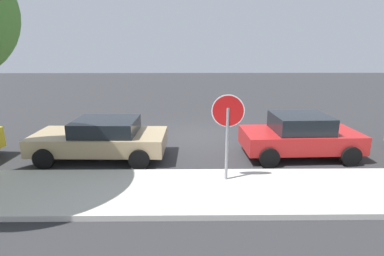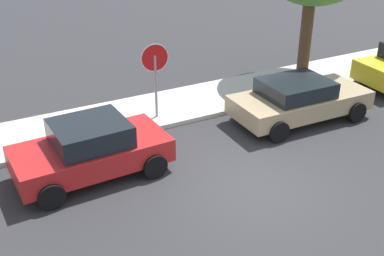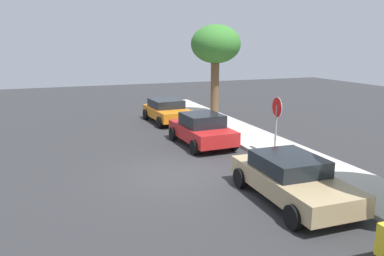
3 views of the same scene
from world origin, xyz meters
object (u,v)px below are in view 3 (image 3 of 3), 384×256
(parked_car_orange, at_px, (167,110))
(fire_hydrant, at_px, (211,121))
(parked_car_tan, at_px, (291,178))
(street_tree_near_corner, at_px, (216,46))
(parked_car_red, at_px, (202,129))
(stop_sign, at_px, (277,116))

(parked_car_orange, distance_m, fire_hydrant, 2.86)
(parked_car_tan, xyz_separation_m, street_tree_near_corner, (-12.28, 3.09, 3.72))
(parked_car_red, bearing_deg, street_tree_near_corner, 150.35)
(stop_sign, distance_m, parked_car_orange, 8.56)
(parked_car_orange, height_order, street_tree_near_corner, street_tree_near_corner)
(stop_sign, xyz_separation_m, fire_hydrant, (-6.09, -0.21, -1.37))
(parked_car_red, xyz_separation_m, parked_car_orange, (-5.49, 0.05, -0.04))
(stop_sign, relative_size, parked_car_orange, 0.63)
(stop_sign, distance_m, parked_car_red, 3.61)
(parked_car_red, bearing_deg, parked_car_tan, 0.77)
(parked_car_tan, distance_m, fire_hydrant, 10.20)
(street_tree_near_corner, relative_size, fire_hydrant, 7.94)
(parked_car_tan, height_order, fire_hydrant, parked_car_tan)
(parked_car_tan, xyz_separation_m, fire_hydrant, (-10.03, 1.82, -0.34))
(stop_sign, xyz_separation_m, parked_car_orange, (-8.24, -2.07, -1.03))
(parked_car_red, xyz_separation_m, fire_hydrant, (-3.34, 1.91, -0.38))
(stop_sign, distance_m, street_tree_near_corner, 8.82)
(parked_car_orange, bearing_deg, stop_sign, 14.10)
(fire_hydrant, bearing_deg, street_tree_near_corner, 150.45)
(street_tree_near_corner, height_order, fire_hydrant, street_tree_near_corner)
(parked_car_red, relative_size, parked_car_tan, 0.89)
(street_tree_near_corner, bearing_deg, fire_hydrant, -29.55)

